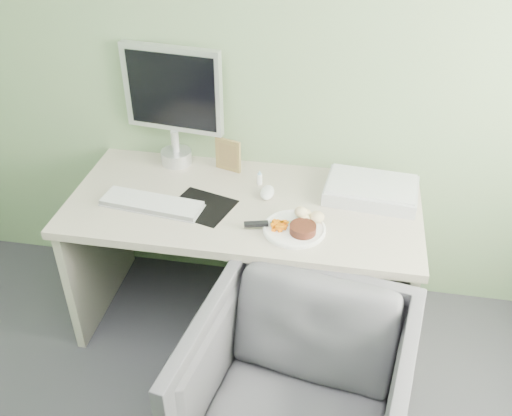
% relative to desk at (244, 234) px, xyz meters
% --- Properties ---
extents(wall_back, '(3.50, 0.00, 3.50)m').
position_rel_desk_xyz_m(wall_back, '(0.00, 0.38, 0.80)').
color(wall_back, gray).
rests_on(wall_back, floor).
extents(desk, '(1.60, 0.75, 0.73)m').
position_rel_desk_xyz_m(desk, '(0.00, 0.00, 0.00)').
color(desk, '#A89B8D').
rests_on(desk, floor).
extents(plate, '(0.27, 0.27, 0.01)m').
position_rel_desk_xyz_m(plate, '(0.25, -0.17, 0.19)').
color(plate, white).
rests_on(plate, desk).
extents(steak, '(0.14, 0.14, 0.04)m').
position_rel_desk_xyz_m(steak, '(0.29, -0.20, 0.21)').
color(steak, black).
rests_on(steak, plate).
extents(potato_pile, '(0.15, 0.13, 0.07)m').
position_rel_desk_xyz_m(potato_pile, '(0.29, -0.11, 0.23)').
color(potato_pile, tan).
rests_on(potato_pile, plate).
extents(carrot_heap, '(0.08, 0.08, 0.04)m').
position_rel_desk_xyz_m(carrot_heap, '(0.19, -0.19, 0.22)').
color(carrot_heap, orange).
rests_on(carrot_heap, plate).
extents(steak_knife, '(0.26, 0.09, 0.02)m').
position_rel_desk_xyz_m(steak_knife, '(0.14, -0.18, 0.21)').
color(steak_knife, silver).
rests_on(steak_knife, plate).
extents(mousepad, '(0.32, 0.30, 0.00)m').
position_rel_desk_xyz_m(mousepad, '(-0.18, -0.07, 0.18)').
color(mousepad, black).
rests_on(mousepad, desk).
extents(keyboard, '(0.47, 0.19, 0.02)m').
position_rel_desk_xyz_m(keyboard, '(-0.40, -0.10, 0.20)').
color(keyboard, white).
rests_on(keyboard, desk).
extents(computer_mouse, '(0.07, 0.12, 0.04)m').
position_rel_desk_xyz_m(computer_mouse, '(0.10, 0.07, 0.20)').
color(computer_mouse, white).
rests_on(computer_mouse, desk).
extents(photo_frame, '(0.13, 0.06, 0.17)m').
position_rel_desk_xyz_m(photo_frame, '(-0.13, 0.27, 0.27)').
color(photo_frame, olive).
rests_on(photo_frame, desk).
extents(eyedrop_bottle, '(0.03, 0.03, 0.07)m').
position_rel_desk_xyz_m(eyedrop_bottle, '(0.05, 0.17, 0.22)').
color(eyedrop_bottle, white).
rests_on(eyedrop_bottle, desk).
extents(scanner, '(0.44, 0.31, 0.06)m').
position_rel_desk_xyz_m(scanner, '(0.57, 0.15, 0.22)').
color(scanner, '#B7B9BE').
rests_on(scanner, desk).
extents(monitor, '(0.50, 0.16, 0.59)m').
position_rel_desk_xyz_m(monitor, '(-0.40, 0.32, 0.52)').
color(monitor, silver).
rests_on(monitor, desk).
extents(desk_chair, '(0.90, 0.92, 0.73)m').
position_rel_desk_xyz_m(desk_chair, '(0.35, -0.74, -0.18)').
color(desk_chair, '#3E3D43').
rests_on(desk_chair, floor).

